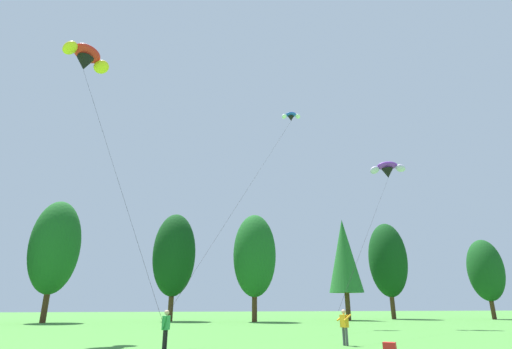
# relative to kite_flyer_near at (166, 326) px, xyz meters

# --- Properties ---
(treeline_tree_c) EXTENTS (5.54, 5.54, 13.87)m
(treeline_tree_c) POSITION_rel_kite_flyer_near_xyz_m (-13.49, 30.49, 7.41)
(treeline_tree_c) COLOR #472D19
(treeline_tree_c) RESTS_ON ground_plane
(treeline_tree_d) EXTENTS (5.38, 5.38, 13.26)m
(treeline_tree_d) POSITION_rel_kite_flyer_near_xyz_m (0.35, 32.03, 7.04)
(treeline_tree_d) COLOR #472D19
(treeline_tree_d) RESTS_ON ground_plane
(treeline_tree_e) EXTENTS (5.26, 5.26, 12.81)m
(treeline_tree_e) POSITION_rel_kite_flyer_near_xyz_m (10.11, 28.24, 6.77)
(treeline_tree_e) COLOR #472D19
(treeline_tree_e) RESTS_ON ground_plane
(treeline_tree_f) EXTENTS (4.50, 4.50, 13.17)m
(treeline_tree_f) POSITION_rel_kite_flyer_near_xyz_m (22.86, 29.91, 7.26)
(treeline_tree_f) COLOR #472D19
(treeline_tree_f) RESTS_ON ground_plane
(treeline_tree_g) EXTENTS (5.46, 5.46, 13.56)m
(treeline_tree_g) POSITION_rel_kite_flyer_near_xyz_m (31.28, 33.21, 7.22)
(treeline_tree_g) COLOR #472D19
(treeline_tree_g) RESTS_ON ground_plane
(treeline_tree_h) EXTENTS (4.76, 4.76, 10.98)m
(treeline_tree_h) POSITION_rel_kite_flyer_near_xyz_m (44.32, 29.35, 5.66)
(treeline_tree_h) COLOR #472D19
(treeline_tree_h) RESTS_ON ground_plane
(kite_flyer_near) EXTENTS (0.41, 0.60, 1.69)m
(kite_flyer_near) POSITION_rel_kite_flyer_near_xyz_m (0.00, 0.00, 0.00)
(kite_flyer_near) COLOR black
(kite_flyer_near) RESTS_ON ground_plane
(kite_flyer_mid) EXTENTS (0.69, 0.71, 1.69)m
(kite_flyer_mid) POSITION_rel_kite_flyer_near_xyz_m (8.73, 0.12, 0.01)
(kite_flyer_mid) COLOR #4C4C51
(kite_flyer_mid) RESTS_ON ground_plane
(parafoil_kite_high_red_yellow) EXTENTS (8.83, 9.36, 19.35)m
(parafoil_kite_high_red_yellow) POSITION_rel_kite_flyer_near_xyz_m (-7.30, 7.65, 18.55)
(parafoil_kite_high_red_yellow) COLOR red
(parafoil_kite_mid_purple) EXTENTS (14.04, 14.91, 14.10)m
(parafoil_kite_mid_purple) POSITION_rel_kite_flyer_near_xyz_m (20.71, 13.75, 13.84)
(parafoil_kite_mid_purple) COLOR purple
(parafoil_kite_far_blue_white) EXTENTS (13.15, 17.87, 20.98)m
(parafoil_kite_far_blue_white) POSITION_rel_kite_flyer_near_xyz_m (11.88, 17.35, 20.62)
(parafoil_kite_far_blue_white) COLOR blue
(picnic_cooler) EXTENTS (0.63, 0.62, 0.34)m
(picnic_cooler) POSITION_rel_kite_flyer_near_xyz_m (9.74, -2.23, -0.82)
(picnic_cooler) COLOR red
(picnic_cooler) RESTS_ON ground_plane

